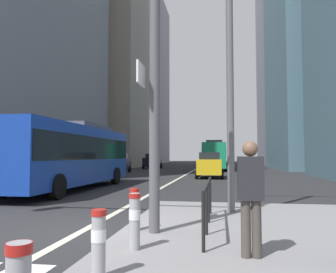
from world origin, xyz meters
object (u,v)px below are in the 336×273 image
(traffic_signal_gantry, at_px, (56,44))
(pedestrian_waiting, at_px, (251,192))
(car_receding_far, at_px, (216,160))
(car_oncoming_far, at_px, (117,163))
(city_bus_blue_oncoming, at_px, (70,153))
(city_bus_red_receding, at_px, (215,154))
(car_receding_near, at_px, (210,165))
(bollard_left, at_px, (99,240))
(bollard_right, at_px, (135,218))
(street_lamp_post, at_px, (229,29))
(car_oncoming_mid, at_px, (153,161))
(bollard_back, at_px, (134,207))

(traffic_signal_gantry, distance_m, pedestrian_waiting, 5.16)
(car_receding_far, relative_size, car_oncoming_far, 0.91)
(city_bus_blue_oncoming, distance_m, city_bus_red_receding, 25.06)
(car_receding_near, distance_m, car_receding_far, 29.82)
(bollard_left, xyz_separation_m, bollard_right, (0.13, 1.32, 0.03))
(car_receding_near, xyz_separation_m, street_lamp_post, (1.09, -16.33, 4.29))
(city_bus_blue_oncoming, xyz_separation_m, car_oncoming_mid, (-1.46, 27.44, -0.85))
(car_oncoming_mid, bearing_deg, car_receding_far, 56.99)
(car_oncoming_mid, relative_size, car_oncoming_far, 0.93)
(bollard_left, relative_size, pedestrian_waiting, 0.49)
(city_bus_red_receding, height_order, street_lamp_post, street_lamp_post)
(bollard_back, bearing_deg, car_receding_far, 88.80)
(city_bus_red_receding, bearing_deg, car_receding_near, -90.45)
(car_receding_near, xyz_separation_m, car_receding_far, (0.05, 29.82, -0.00))
(car_oncoming_far, relative_size, street_lamp_post, 0.56)
(city_bus_blue_oncoming, relative_size, car_receding_near, 2.66)
(car_receding_far, height_order, pedestrian_waiting, car_receding_far)
(car_oncoming_far, height_order, street_lamp_post, street_lamp_post)
(city_bus_blue_oncoming, xyz_separation_m, city_bus_red_receding, (6.70, 24.15, -0.00))
(bollard_left, bearing_deg, car_oncoming_far, 107.21)
(car_oncoming_mid, xyz_separation_m, car_receding_near, (8.05, -17.35, -0.00))
(traffic_signal_gantry, bearing_deg, bollard_left, -52.35)
(traffic_signal_gantry, distance_m, bollard_back, 3.91)
(street_lamp_post, bearing_deg, car_receding_far, 91.29)
(car_oncoming_far, bearing_deg, traffic_signal_gantry, -75.30)
(car_receding_near, xyz_separation_m, bollard_left, (-0.73, -21.65, -0.36))
(city_bus_red_receding, bearing_deg, car_oncoming_far, -139.31)
(city_bus_blue_oncoming, distance_m, car_oncoming_far, 16.32)
(traffic_signal_gantry, xyz_separation_m, bollard_back, (1.74, 0.12, -3.50))
(city_bus_red_receding, bearing_deg, car_receding_far, 90.23)
(city_bus_red_receding, xyz_separation_m, car_receding_near, (-0.11, -14.06, -0.85))
(city_bus_red_receding, height_order, car_oncoming_mid, city_bus_red_receding)
(traffic_signal_gantry, xyz_separation_m, bollard_left, (1.98, -2.57, -3.50))
(city_bus_blue_oncoming, bearing_deg, bollard_back, -57.67)
(car_oncoming_far, xyz_separation_m, street_lamp_post, (10.38, -22.31, 4.29))
(car_oncoming_far, bearing_deg, car_oncoming_mid, 83.79)
(car_oncoming_mid, relative_size, car_receding_near, 1.03)
(city_bus_red_receding, height_order, bollard_left, city_bus_red_receding)
(car_oncoming_far, relative_size, bollard_back, 5.21)
(car_oncoming_mid, height_order, car_receding_far, same)
(bollard_left, height_order, bollard_back, bollard_back)
(car_oncoming_far, bearing_deg, street_lamp_post, -65.05)
(city_bus_red_receding, relative_size, car_receding_far, 2.58)
(bollard_right, bearing_deg, street_lamp_post, 66.97)
(car_receding_far, distance_m, pedestrian_waiting, 50.31)
(city_bus_red_receding, height_order, car_receding_near, city_bus_red_receding)
(city_bus_red_receding, relative_size, street_lamp_post, 1.32)
(bollard_left, bearing_deg, bollard_back, 95.06)
(city_bus_blue_oncoming, height_order, car_receding_near, city_bus_blue_oncoming)
(car_oncoming_mid, distance_m, car_receding_near, 19.13)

